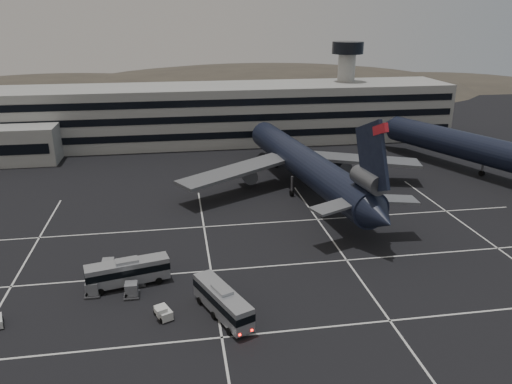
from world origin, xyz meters
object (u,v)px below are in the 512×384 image
bus_near (222,301)px  uld_cluster (119,277)px  trijet_main (306,164)px  bus_far (128,271)px

bus_near → uld_cluster: size_ratio=1.13×
trijet_main → bus_near: 41.84m
uld_cluster → trijet_main: bearing=42.9°
bus_far → trijet_main: bearing=-58.3°
trijet_main → bus_near: (-18.87, -37.19, -3.36)m
bus_near → uld_cluster: (-11.64, 8.87, -1.06)m
uld_cluster → bus_near: bearing=-37.3°
trijet_main → bus_far: trijet_main is taller
trijet_main → uld_cluster: (-30.51, -28.32, -4.42)m
bus_near → bus_far: 13.38m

